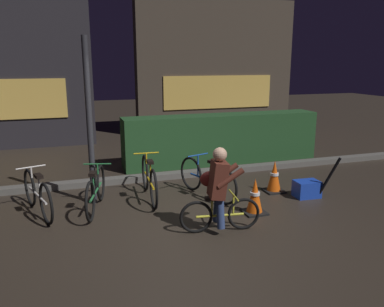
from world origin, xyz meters
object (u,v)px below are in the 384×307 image
(parked_bike_center_right, at_px, (149,179))
(blue_crate, at_px, (307,189))
(parked_bike_right_mid, at_px, (207,179))
(parked_bike_center_left, at_px, (96,191))
(traffic_cone_near, at_px, (255,197))
(closed_umbrella, at_px, (328,178))
(street_post, at_px, (89,123))
(parked_bike_left_mid, at_px, (37,194))
(traffic_cone_far, at_px, (274,177))
(cyclist, at_px, (218,189))

(parked_bike_center_right, relative_size, blue_crate, 3.88)
(parked_bike_right_mid, bearing_deg, parked_bike_center_left, 72.49)
(traffic_cone_near, relative_size, closed_umbrella, 0.69)
(street_post, bearing_deg, parked_bike_left_mid, -164.25)
(traffic_cone_far, height_order, blue_crate, traffic_cone_far)
(street_post, bearing_deg, traffic_cone_near, -28.09)
(parked_bike_left_mid, distance_m, parked_bike_right_mid, 2.86)
(parked_bike_right_mid, bearing_deg, cyclist, 147.47)
(parked_bike_left_mid, distance_m, parked_bike_center_right, 1.86)
(traffic_cone_far, bearing_deg, blue_crate, -47.19)
(parked_bike_right_mid, bearing_deg, parked_bike_center_right, 58.69)
(parked_bike_left_mid, relative_size, traffic_cone_near, 2.65)
(street_post, bearing_deg, traffic_cone_far, -7.83)
(parked_bike_right_mid, height_order, traffic_cone_near, parked_bike_right_mid)
(parked_bike_center_left, distance_m, parked_bike_right_mid, 1.96)
(traffic_cone_near, xyz_separation_m, blue_crate, (1.26, 0.40, -0.13))
(parked_bike_center_left, xyz_separation_m, traffic_cone_far, (3.27, -0.10, -0.04))
(parked_bike_left_mid, height_order, parked_bike_center_right, parked_bike_center_right)
(traffic_cone_far, distance_m, closed_umbrella, 0.97)
(street_post, bearing_deg, parked_bike_center_right, -5.19)
(parked_bike_center_left, xyz_separation_m, parked_bike_right_mid, (1.96, 0.03, 0.01))
(parked_bike_center_left, relative_size, blue_crate, 3.50)
(parked_bike_center_left, relative_size, traffic_cone_far, 2.57)
(cyclist, xyz_separation_m, closed_umbrella, (2.33, 0.58, -0.23))
(parked_bike_left_mid, height_order, cyclist, cyclist)
(street_post, height_order, parked_bike_center_right, street_post)
(parked_bike_center_right, xyz_separation_m, parked_bike_right_mid, (1.01, -0.23, -0.02))
(traffic_cone_far, distance_m, cyclist, 2.13)
(parked_bike_center_left, bearing_deg, closed_umbrella, -86.65)
(traffic_cone_near, distance_m, blue_crate, 1.33)
(parked_bike_center_left, distance_m, blue_crate, 3.73)
(parked_bike_right_mid, relative_size, closed_umbrella, 1.81)
(street_post, distance_m, parked_bike_center_right, 1.43)
(parked_bike_center_left, distance_m, traffic_cone_far, 3.27)
(parked_bike_center_left, distance_m, traffic_cone_near, 2.60)
(parked_bike_right_mid, bearing_deg, blue_crate, -127.01)
(traffic_cone_far, bearing_deg, cyclist, -142.34)
(street_post, height_order, cyclist, street_post)
(cyclist, bearing_deg, blue_crate, 30.12)
(cyclist, bearing_deg, traffic_cone_near, 36.26)
(street_post, distance_m, cyclist, 2.50)
(parked_bike_center_right, bearing_deg, cyclist, -154.65)
(parked_bike_right_mid, distance_m, closed_umbrella, 2.14)
(parked_bike_left_mid, xyz_separation_m, cyclist, (2.51, -1.48, 0.29))
(blue_crate, distance_m, cyclist, 2.29)
(closed_umbrella, bearing_deg, parked_bike_center_left, -140.12)
(street_post, bearing_deg, blue_crate, -13.68)
(parked_bike_center_right, bearing_deg, parked_bike_center_left, 109.08)
(street_post, relative_size, parked_bike_left_mid, 1.82)
(parked_bike_left_mid, height_order, parked_bike_center_left, parked_bike_left_mid)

